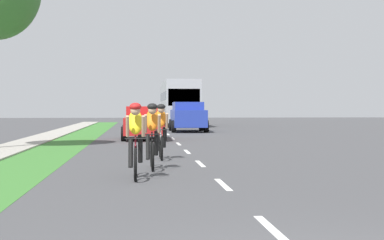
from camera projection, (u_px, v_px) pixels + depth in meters
ground_plane at (178, 143)px, 24.86m from camera, size 120.00×120.00×0.00m
grass_verge at (67, 144)px, 24.46m from camera, size 1.86×70.00×0.01m
sidewalk_concrete at (24, 144)px, 24.32m from camera, size 1.50×70.00×0.10m
lane_markings_center at (172, 138)px, 28.84m from camera, size 0.12×53.49×0.01m
cyclist_lead at (135, 140)px, 12.61m from camera, size 0.42×1.72×1.58m
cyclist_trailing at (152, 135)px, 14.53m from camera, size 0.42×1.72×1.58m
cyclist_distant at (161, 131)px, 17.36m from camera, size 0.42×1.72×1.58m
sedan_red at (143, 123)px, 27.92m from camera, size 1.98×4.30×1.52m
suv_blue at (188, 116)px, 36.87m from camera, size 2.15×4.70×1.79m
bus_silver at (179, 101)px, 48.48m from camera, size 2.78×11.60×3.48m
pickup_white at (167, 113)px, 64.32m from camera, size 2.22×5.10×1.64m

